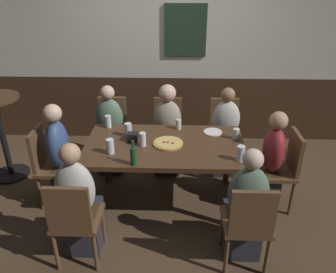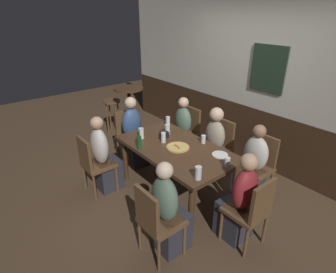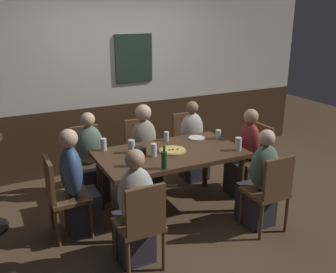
{
  "view_description": "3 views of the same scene",
  "coord_description": "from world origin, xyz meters",
  "px_view_note": "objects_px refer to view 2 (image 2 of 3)",
  "views": [
    {
      "loc": [
        0.13,
        -3.06,
        2.39
      ],
      "look_at": [
        0.03,
        -0.06,
        0.86
      ],
      "focal_mm": 36.04,
      "sensor_mm": 36.0,
      "label": 1
    },
    {
      "loc": [
        2.47,
        -2.13,
        2.43
      ],
      "look_at": [
        -0.06,
        -0.09,
        0.9
      ],
      "focal_mm": 29.39,
      "sensor_mm": 36.0,
      "label": 2
    },
    {
      "loc": [
        -1.84,
        -3.66,
        2.27
      ],
      "look_at": [
        0.04,
        0.12,
        0.88
      ],
      "focal_mm": 41.13,
      "sensor_mm": 36.0,
      "label": 3
    }
  ],
  "objects_px": {
    "pint_glass_pale": "(163,138)",
    "condiment_caddy": "(164,134)",
    "chair_head_west": "(129,133)",
    "person_head_west": "(134,137)",
    "chair_right_near": "(156,220)",
    "tumbler_short": "(167,130)",
    "person_head_east": "(239,204)",
    "chair_mid_far": "(219,145)",
    "person_left_near": "(104,160)",
    "highball_clear": "(227,163)",
    "beer_glass_tall": "(141,134)",
    "pint_glass_amber": "(203,140)",
    "person_left_far": "(181,134)",
    "tumbler_water": "(168,121)",
    "person_right_far": "(251,170)",
    "person_mid_far": "(212,149)",
    "plate_white_large": "(220,155)",
    "beer_glass_half": "(198,174)",
    "person_right_near": "(168,215)",
    "bar_stool": "(112,108)",
    "beer_bottle_green": "(139,142)",
    "chair_head_east": "(252,209)",
    "pizza": "(178,147)",
    "dining_table": "(176,152)",
    "chair_right_far": "(259,163)",
    "chair_left_near": "(93,162)",
    "side_bar_table": "(130,109)"
  },
  "relations": [
    {
      "from": "person_head_west",
      "to": "highball_clear",
      "type": "xyz_separation_m",
      "value": [
        1.82,
        0.15,
        0.3
      ]
    },
    {
      "from": "plate_white_large",
      "to": "beer_glass_half",
      "type": "bearing_deg",
      "value": -70.8
    },
    {
      "from": "person_head_east",
      "to": "tumbler_short",
      "type": "xyz_separation_m",
      "value": [
        -1.47,
        0.17,
        0.34
      ]
    },
    {
      "from": "plate_white_large",
      "to": "beer_bottle_green",
      "type": "bearing_deg",
      "value": -138.64
    },
    {
      "from": "person_right_far",
      "to": "bar_stool",
      "type": "height_order",
      "value": "person_right_far"
    },
    {
      "from": "beer_glass_tall",
      "to": "chair_right_near",
      "type": "bearing_deg",
      "value": -28.38
    },
    {
      "from": "chair_right_near",
      "to": "person_right_far",
      "type": "bearing_deg",
      "value": 90.0
    },
    {
      "from": "chair_right_far",
      "to": "person_right_far",
      "type": "height_order",
      "value": "person_right_far"
    },
    {
      "from": "tumbler_water",
      "to": "beer_bottle_green",
      "type": "height_order",
      "value": "beer_bottle_green"
    },
    {
      "from": "chair_head_west",
      "to": "beer_glass_tall",
      "type": "height_order",
      "value": "beer_glass_tall"
    },
    {
      "from": "chair_right_near",
      "to": "person_right_near",
      "type": "bearing_deg",
      "value": 90.0
    },
    {
      "from": "pizza",
      "to": "side_bar_table",
      "type": "height_order",
      "value": "side_bar_table"
    },
    {
      "from": "person_left_near",
      "to": "highball_clear",
      "type": "xyz_separation_m",
      "value": [
        1.47,
        0.87,
        0.31
      ]
    },
    {
      "from": "person_left_far",
      "to": "condiment_caddy",
      "type": "bearing_deg",
      "value": -59.43
    },
    {
      "from": "person_mid_far",
      "to": "bar_stool",
      "type": "xyz_separation_m",
      "value": [
        -2.43,
        -0.39,
        0.09
      ]
    },
    {
      "from": "person_mid_far",
      "to": "person_left_near",
      "type": "relative_size",
      "value": 0.99
    },
    {
      "from": "person_mid_far",
      "to": "person_head_west",
      "type": "bearing_deg",
      "value": -146.27
    },
    {
      "from": "chair_mid_far",
      "to": "chair_head_west",
      "type": "distance_m",
      "value": 1.52
    },
    {
      "from": "person_head_east",
      "to": "highball_clear",
      "type": "bearing_deg",
      "value": 156.1
    },
    {
      "from": "chair_head_east",
      "to": "person_left_near",
      "type": "xyz_separation_m",
      "value": [
        -1.96,
        -0.72,
        -0.02
      ]
    },
    {
      "from": "person_head_west",
      "to": "person_right_far",
      "type": "bearing_deg",
      "value": 21.71
    },
    {
      "from": "chair_mid_far",
      "to": "person_mid_far",
      "type": "height_order",
      "value": "person_mid_far"
    },
    {
      "from": "person_right_far",
      "to": "highball_clear",
      "type": "distance_m",
      "value": 0.66
    },
    {
      "from": "plate_white_large",
      "to": "bar_stool",
      "type": "height_order",
      "value": "plate_white_large"
    },
    {
      "from": "person_right_near",
      "to": "pint_glass_amber",
      "type": "bearing_deg",
      "value": 118.33
    },
    {
      "from": "person_head_east",
      "to": "side_bar_table",
      "type": "xyz_separation_m",
      "value": [
        -3.05,
        0.48,
        0.15
      ]
    },
    {
      "from": "chair_right_far",
      "to": "pizza",
      "type": "distance_m",
      "value": 1.15
    },
    {
      "from": "pint_glass_pale",
      "to": "condiment_caddy",
      "type": "height_order",
      "value": "pint_glass_pale"
    },
    {
      "from": "chair_head_east",
      "to": "pint_glass_pale",
      "type": "distance_m",
      "value": 1.49
    },
    {
      "from": "chair_right_near",
      "to": "tumbler_short",
      "type": "relative_size",
      "value": 5.89
    },
    {
      "from": "chair_mid_far",
      "to": "person_head_east",
      "type": "xyz_separation_m",
      "value": [
        1.08,
        -0.88,
        -0.03
      ]
    },
    {
      "from": "condiment_caddy",
      "to": "person_right_far",
      "type": "bearing_deg",
      "value": 31.6
    },
    {
      "from": "person_left_near",
      "to": "pint_glass_pale",
      "type": "xyz_separation_m",
      "value": [
        0.5,
        0.67,
        0.33
      ]
    },
    {
      "from": "chair_head_west",
      "to": "chair_right_near",
      "type": "distance_m",
      "value": 2.15
    },
    {
      "from": "pizza",
      "to": "dining_table",
      "type": "bearing_deg",
      "value": -173.75
    },
    {
      "from": "chair_head_east",
      "to": "beer_glass_tall",
      "type": "xyz_separation_m",
      "value": [
        -1.76,
        -0.21,
        0.31
      ]
    },
    {
      "from": "condiment_caddy",
      "to": "person_mid_far",
      "type": "bearing_deg",
      "value": 62.72
    },
    {
      "from": "dining_table",
      "to": "plate_white_large",
      "type": "bearing_deg",
      "value": 28.94
    },
    {
      "from": "beer_glass_tall",
      "to": "pint_glass_amber",
      "type": "xyz_separation_m",
      "value": [
        0.66,
        0.58,
        -0.02
      ]
    },
    {
      "from": "person_head_west",
      "to": "highball_clear",
      "type": "height_order",
      "value": "person_head_west"
    },
    {
      "from": "chair_right_near",
      "to": "pizza",
      "type": "height_order",
      "value": "chair_right_near"
    },
    {
      "from": "person_right_far",
      "to": "highball_clear",
      "type": "height_order",
      "value": "person_right_far"
    },
    {
      "from": "pint_glass_amber",
      "to": "beer_glass_half",
      "type": "bearing_deg",
      "value": -49.04
    },
    {
      "from": "person_left_far",
      "to": "tumbler_water",
      "type": "xyz_separation_m",
      "value": [
        0.07,
        -0.33,
        0.34
      ]
    },
    {
      "from": "person_right_far",
      "to": "tumbler_short",
      "type": "bearing_deg",
      "value": -153.98
    },
    {
      "from": "chair_left_near",
      "to": "tumbler_water",
      "type": "relative_size",
      "value": 6.22
    },
    {
      "from": "pint_glass_amber",
      "to": "condiment_caddy",
      "type": "distance_m",
      "value": 0.57
    },
    {
      "from": "person_left_far",
      "to": "beer_bottle_green",
      "type": "bearing_deg",
      "value": -68.03
    },
    {
      "from": "chair_head_west",
      "to": "person_head_west",
      "type": "bearing_deg",
      "value": 0.0
    },
    {
      "from": "person_left_far",
      "to": "pint_glass_pale",
      "type": "xyz_separation_m",
      "value": [
        0.5,
        -0.76,
        0.34
      ]
    }
  ]
}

